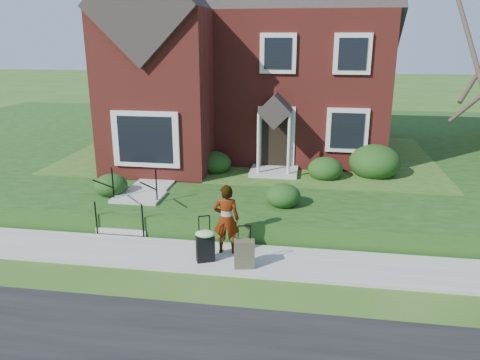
% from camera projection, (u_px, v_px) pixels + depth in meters
% --- Properties ---
extents(ground, '(120.00, 120.00, 0.00)m').
position_uv_depth(ground, '(205.00, 258.00, 11.33)').
color(ground, '#2D5119').
rests_on(ground, ground).
extents(sidewalk, '(60.00, 1.60, 0.08)m').
position_uv_depth(sidewalk, '(205.00, 257.00, 11.32)').
color(sidewalk, '#9E9B93').
rests_on(sidewalk, ground).
extents(terrace, '(44.00, 20.00, 0.60)m').
position_uv_depth(terrace, '(347.00, 149.00, 20.93)').
color(terrace, '#1A3B10').
rests_on(terrace, ground).
extents(walkway, '(1.20, 6.00, 0.06)m').
position_uv_depth(walkway, '(167.00, 172.00, 16.23)').
color(walkway, '#9E9B93').
rests_on(walkway, terrace).
extents(main_house, '(10.40, 10.20, 9.40)m').
position_uv_depth(main_house, '(251.00, 33.00, 18.87)').
color(main_house, maroon).
rests_on(main_house, terrace).
extents(front_steps, '(1.40, 2.02, 1.50)m').
position_uv_depth(front_steps, '(133.00, 208.00, 13.30)').
color(front_steps, '#9E9B93').
rests_on(front_steps, ground).
extents(foundation_shrubs, '(10.29, 4.71, 1.20)m').
position_uv_depth(foundation_shrubs, '(255.00, 162.00, 15.63)').
color(foundation_shrubs, '#133510').
rests_on(foundation_shrubs, terrace).
extents(woman, '(0.67, 0.47, 1.73)m').
position_uv_depth(woman, '(226.00, 219.00, 11.22)').
color(woman, '#999999').
rests_on(woman, sidewalk).
extents(suitcase_black, '(0.57, 0.53, 1.12)m').
position_uv_depth(suitcase_black, '(205.00, 244.00, 10.91)').
color(suitcase_black, black).
rests_on(suitcase_black, sidewalk).
extents(suitcase_olive, '(0.50, 0.34, 1.00)m').
position_uv_depth(suitcase_olive, '(244.00, 254.00, 10.64)').
color(suitcase_olive, '#4A4731').
rests_on(suitcase_olive, sidewalk).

